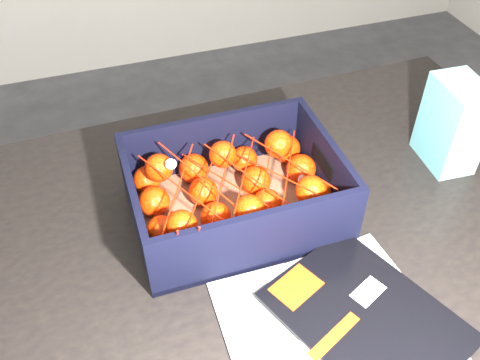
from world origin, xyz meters
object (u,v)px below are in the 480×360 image
object	(u,v)px
produce_crate	(235,197)
retail_carton	(453,124)
table	(275,254)
magazine_stack	(343,325)

from	to	relation	value
produce_crate	retail_carton	world-z (taller)	retail_carton
table	magazine_stack	xyz separation A→B (m)	(0.01, -0.24, 0.11)
magazine_stack	retail_carton	world-z (taller)	retail_carton
table	retail_carton	bearing A→B (deg)	7.71
magazine_stack	produce_crate	bearing A→B (deg)	105.93
table	produce_crate	bearing A→B (deg)	149.37
produce_crate	retail_carton	bearing A→B (deg)	1.35
table	magazine_stack	world-z (taller)	magazine_stack
table	produce_crate	distance (m)	0.16
table	magazine_stack	distance (m)	0.26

